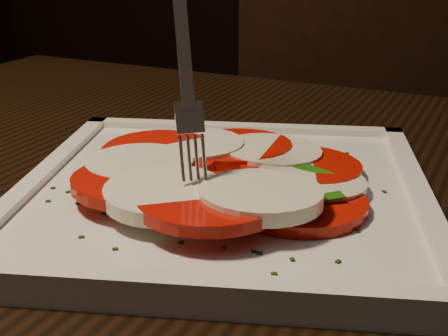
{
  "coord_description": "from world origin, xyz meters",
  "views": [
    {
      "loc": [
        0.24,
        -0.29,
        0.94
      ],
      "look_at": [
        0.08,
        0.11,
        0.78
      ],
      "focal_mm": 50.0,
      "sensor_mm": 36.0,
      "label": 1
    }
  ],
  "objects_px": {
    "table": "(289,322)",
    "plate": "(224,196)",
    "chair": "(349,168)",
    "fork": "(182,49)"
  },
  "relations": [
    {
      "from": "table",
      "to": "fork",
      "type": "height_order",
      "value": "fork"
    },
    {
      "from": "chair",
      "to": "plate",
      "type": "distance_m",
      "value": 0.73
    },
    {
      "from": "plate",
      "to": "fork",
      "type": "height_order",
      "value": "fork"
    },
    {
      "from": "plate",
      "to": "fork",
      "type": "distance_m",
      "value": 0.12
    },
    {
      "from": "chair",
      "to": "plate",
      "type": "relative_size",
      "value": 3.11
    },
    {
      "from": "table",
      "to": "chair",
      "type": "height_order",
      "value": "chair"
    },
    {
      "from": "chair",
      "to": "table",
      "type": "bearing_deg",
      "value": -101.49
    },
    {
      "from": "chair",
      "to": "plate",
      "type": "xyz_separation_m",
      "value": [
        0.02,
        -0.69,
        0.22
      ]
    },
    {
      "from": "table",
      "to": "plate",
      "type": "xyz_separation_m",
      "value": [
        -0.05,
        -0.01,
        0.11
      ]
    },
    {
      "from": "chair",
      "to": "fork",
      "type": "height_order",
      "value": "fork"
    }
  ]
}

